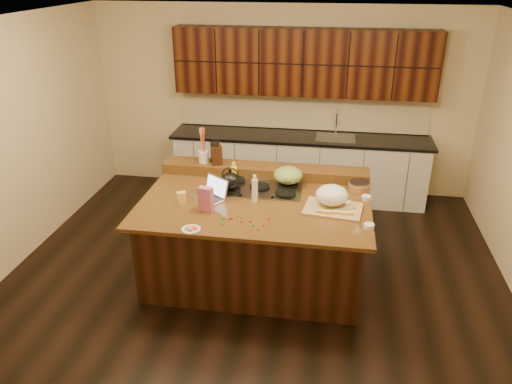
# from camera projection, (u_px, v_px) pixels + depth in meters

# --- Properties ---
(room) EXTENTS (5.52, 5.02, 2.72)m
(room) POSITION_uv_depth(u_px,v_px,m) (255.00, 163.00, 5.05)
(room) COLOR black
(room) RESTS_ON ground
(island) EXTENTS (2.40, 1.60, 0.92)m
(island) POSITION_uv_depth(u_px,v_px,m) (255.00, 239.00, 5.42)
(island) COLOR black
(island) RESTS_ON ground
(back_ledge) EXTENTS (2.40, 0.30, 0.12)m
(back_ledge) POSITION_uv_depth(u_px,v_px,m) (265.00, 171.00, 5.83)
(back_ledge) COLOR black
(back_ledge) RESTS_ON island
(cooktop) EXTENTS (0.92, 0.52, 0.05)m
(cooktop) POSITION_uv_depth(u_px,v_px,m) (260.00, 188.00, 5.49)
(cooktop) COLOR gray
(cooktop) RESTS_ON island
(back_counter) EXTENTS (3.70, 0.66, 2.40)m
(back_counter) POSITION_uv_depth(u_px,v_px,m) (301.00, 132.00, 7.15)
(back_counter) COLOR silver
(back_counter) RESTS_ON ground
(kettle) EXTENTS (0.21, 0.21, 0.18)m
(kettle) POSITION_uv_depth(u_px,v_px,m) (230.00, 181.00, 5.37)
(kettle) COLOR black
(kettle) RESTS_ON cooktop
(green_bowl) EXTENTS (0.40, 0.40, 0.18)m
(green_bowl) POSITION_uv_depth(u_px,v_px,m) (288.00, 175.00, 5.51)
(green_bowl) COLOR olive
(green_bowl) RESTS_ON cooktop
(laptop) EXTENTS (0.41, 0.39, 0.22)m
(laptop) POSITION_uv_depth(u_px,v_px,m) (213.00, 193.00, 5.27)
(laptop) COLOR #B7B7BC
(laptop) RESTS_ON island
(oil_bottle) EXTENTS (0.08, 0.08, 0.27)m
(oil_bottle) POSITION_uv_depth(u_px,v_px,m) (234.00, 178.00, 5.43)
(oil_bottle) COLOR yellow
(oil_bottle) RESTS_ON island
(vinegar_bottle) EXTENTS (0.08, 0.08, 0.25)m
(vinegar_bottle) POSITION_uv_depth(u_px,v_px,m) (255.00, 191.00, 5.16)
(vinegar_bottle) COLOR silver
(vinegar_bottle) RESTS_ON island
(wooden_tray) EXTENTS (0.61, 0.49, 0.23)m
(wooden_tray) POSITION_uv_depth(u_px,v_px,m) (332.00, 198.00, 5.05)
(wooden_tray) COLOR tan
(wooden_tray) RESTS_ON island
(ramekin_a) EXTENTS (0.12, 0.12, 0.04)m
(ramekin_a) POSITION_uv_depth(u_px,v_px,m) (369.00, 226.00, 4.68)
(ramekin_a) COLOR white
(ramekin_a) RESTS_ON island
(ramekin_b) EXTENTS (0.11, 0.11, 0.04)m
(ramekin_b) POSITION_uv_depth(u_px,v_px,m) (366.00, 198.00, 5.24)
(ramekin_b) COLOR white
(ramekin_b) RESTS_ON island
(ramekin_c) EXTENTS (0.13, 0.13, 0.04)m
(ramekin_c) POSITION_uv_depth(u_px,v_px,m) (347.00, 204.00, 5.12)
(ramekin_c) COLOR white
(ramekin_c) RESTS_ON island
(strainer_bowl) EXTENTS (0.29, 0.29, 0.09)m
(strainer_bowl) POSITION_uv_depth(u_px,v_px,m) (359.00, 187.00, 5.44)
(strainer_bowl) COLOR #996B3F
(strainer_bowl) RESTS_ON island
(kitchen_timer) EXTENTS (0.09, 0.09, 0.07)m
(kitchen_timer) POSITION_uv_depth(u_px,v_px,m) (357.00, 227.00, 4.64)
(kitchen_timer) COLOR silver
(kitchen_timer) RESTS_ON island
(pink_bag) EXTENTS (0.15, 0.11, 0.26)m
(pink_bag) POSITION_uv_depth(u_px,v_px,m) (206.00, 199.00, 4.96)
(pink_bag) COLOR #B8567C
(pink_bag) RESTS_ON island
(candy_plate) EXTENTS (0.24, 0.24, 0.01)m
(candy_plate) POSITION_uv_depth(u_px,v_px,m) (191.00, 229.00, 4.66)
(candy_plate) COLOR white
(candy_plate) RESTS_ON island
(package_box) EXTENTS (0.11, 0.09, 0.12)m
(package_box) POSITION_uv_depth(u_px,v_px,m) (182.00, 198.00, 5.16)
(package_box) COLOR #F2C655
(package_box) RESTS_ON island
(utensil_crock) EXTENTS (0.14, 0.14, 0.14)m
(utensil_crock) POSITION_uv_depth(u_px,v_px,m) (204.00, 157.00, 5.88)
(utensil_crock) COLOR white
(utensil_crock) RESTS_ON back_ledge
(knife_block) EXTENTS (0.18, 0.22, 0.23)m
(knife_block) POSITION_uv_depth(u_px,v_px,m) (216.00, 154.00, 5.84)
(knife_block) COLOR black
(knife_block) RESTS_ON back_ledge
(gumdrop_0) EXTENTS (0.02, 0.02, 0.02)m
(gumdrop_0) POSITION_uv_depth(u_px,v_px,m) (258.00, 229.00, 4.65)
(gumdrop_0) COLOR red
(gumdrop_0) RESTS_ON island
(gumdrop_1) EXTENTS (0.02, 0.02, 0.02)m
(gumdrop_1) POSITION_uv_depth(u_px,v_px,m) (223.00, 218.00, 4.86)
(gumdrop_1) COLOR #198C26
(gumdrop_1) RESTS_ON island
(gumdrop_2) EXTENTS (0.02, 0.02, 0.02)m
(gumdrop_2) POSITION_uv_depth(u_px,v_px,m) (250.00, 222.00, 4.79)
(gumdrop_2) COLOR red
(gumdrop_2) RESTS_ON island
(gumdrop_3) EXTENTS (0.02, 0.02, 0.02)m
(gumdrop_3) POSITION_uv_depth(u_px,v_px,m) (238.00, 216.00, 4.90)
(gumdrop_3) COLOR #198C26
(gumdrop_3) RESTS_ON island
(gumdrop_4) EXTENTS (0.02, 0.02, 0.02)m
(gumdrop_4) POSITION_uv_depth(u_px,v_px,m) (229.00, 219.00, 4.85)
(gumdrop_4) COLOR red
(gumdrop_4) RESTS_ON island
(gumdrop_5) EXTENTS (0.02, 0.02, 0.02)m
(gumdrop_5) POSITION_uv_depth(u_px,v_px,m) (253.00, 226.00, 4.72)
(gumdrop_5) COLOR #198C26
(gumdrop_5) RESTS_ON island
(gumdrop_6) EXTENTS (0.02, 0.02, 0.02)m
(gumdrop_6) POSITION_uv_depth(u_px,v_px,m) (232.00, 218.00, 4.86)
(gumdrop_6) COLOR red
(gumdrop_6) RESTS_ON island
(gumdrop_7) EXTENTS (0.02, 0.02, 0.02)m
(gumdrop_7) POSITION_uv_depth(u_px,v_px,m) (222.00, 224.00, 4.75)
(gumdrop_7) COLOR #198C26
(gumdrop_7) RESTS_ON island
(gumdrop_8) EXTENTS (0.02, 0.02, 0.02)m
(gumdrop_8) POSITION_uv_depth(u_px,v_px,m) (241.00, 221.00, 4.79)
(gumdrop_8) COLOR red
(gumdrop_8) RESTS_ON island
(gumdrop_9) EXTENTS (0.02, 0.02, 0.02)m
(gumdrop_9) POSITION_uv_depth(u_px,v_px,m) (240.00, 217.00, 4.87)
(gumdrop_9) COLOR #198C26
(gumdrop_9) RESTS_ON island
(gumdrop_10) EXTENTS (0.02, 0.02, 0.02)m
(gumdrop_10) POSITION_uv_depth(u_px,v_px,m) (269.00, 218.00, 4.85)
(gumdrop_10) COLOR red
(gumdrop_10) RESTS_ON island
(gumdrop_11) EXTENTS (0.02, 0.02, 0.02)m
(gumdrop_11) POSITION_uv_depth(u_px,v_px,m) (224.00, 219.00, 4.84)
(gumdrop_11) COLOR #198C26
(gumdrop_11) RESTS_ON island
(gumdrop_12) EXTENTS (0.02, 0.02, 0.02)m
(gumdrop_12) POSITION_uv_depth(u_px,v_px,m) (263.00, 226.00, 4.72)
(gumdrop_12) COLOR red
(gumdrop_12) RESTS_ON island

